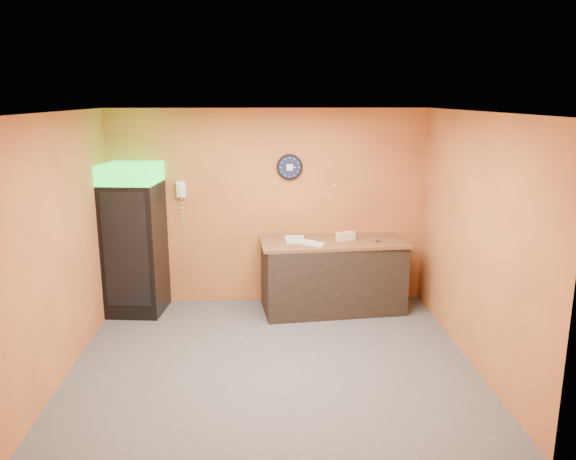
{
  "coord_description": "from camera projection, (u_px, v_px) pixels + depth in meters",
  "views": [
    {
      "loc": [
        -0.13,
        -5.91,
        2.96
      ],
      "look_at": [
        0.21,
        0.6,
        1.4
      ],
      "focal_mm": 35.0,
      "sensor_mm": 36.0,
      "label": 1
    }
  ],
  "objects": [
    {
      "name": "beverage_cooler",
      "position": [
        134.0,
        242.0,
        7.67
      ],
      "size": [
        0.8,
        0.81,
        2.08
      ],
      "rotation": [
        0.0,
        0.0,
        -0.11
      ],
      "color": "black",
      "rests_on": "floor"
    },
    {
      "name": "ceiling",
      "position": [
        271.0,
        112.0,
        5.79
      ],
      "size": [
        4.5,
        4.0,
        0.02
      ],
      "primitive_type": "cube",
      "color": "white",
      "rests_on": "back_wall"
    },
    {
      "name": "butcher_paper",
      "position": [
        333.0,
        242.0,
        7.78
      ],
      "size": [
        2.06,
        1.0,
        0.04
      ],
      "primitive_type": "cube",
      "rotation": [
        0.0,
        0.0,
        0.07
      ],
      "color": "brown",
      "rests_on": "prep_counter"
    },
    {
      "name": "wall_clock",
      "position": [
        290.0,
        167.0,
        7.91
      ],
      "size": [
        0.37,
        0.06,
        0.37
      ],
      "color": "black",
      "rests_on": "back_wall"
    },
    {
      "name": "wrapped_sandwich_mid",
      "position": [
        314.0,
        244.0,
        7.52
      ],
      "size": [
        0.3,
        0.24,
        0.04
      ],
      "primitive_type": "cube",
      "rotation": [
        0.0,
        0.0,
        -0.53
      ],
      "color": "silver",
      "rests_on": "butcher_paper"
    },
    {
      "name": "sub_roll_stack",
      "position": [
        346.0,
        236.0,
        7.78
      ],
      "size": [
        0.29,
        0.2,
        0.12
      ],
      "rotation": [
        0.0,
        0.0,
        0.42
      ],
      "color": "beige",
      "rests_on": "butcher_paper"
    },
    {
      "name": "floor",
      "position": [
        273.0,
        361.0,
        6.44
      ],
      "size": [
        4.5,
        4.5,
        0.0
      ],
      "primitive_type": "plane",
      "color": "#47474C",
      "rests_on": "ground"
    },
    {
      "name": "kitchen_tool",
      "position": [
        317.0,
        239.0,
        7.72
      ],
      "size": [
        0.06,
        0.06,
        0.06
      ],
      "primitive_type": "cylinder",
      "color": "silver",
      "rests_on": "butcher_paper"
    },
    {
      "name": "left_wall",
      "position": [
        62.0,
        246.0,
        6.0
      ],
      "size": [
        0.02,
        4.0,
        2.8
      ],
      "primitive_type": "cube",
      "color": "#C27836",
      "rests_on": "floor"
    },
    {
      "name": "back_wall",
      "position": [
        268.0,
        207.0,
        8.05
      ],
      "size": [
        4.5,
        0.02,
        2.8
      ],
      "primitive_type": "cube",
      "color": "#C27836",
      "rests_on": "floor"
    },
    {
      "name": "wrapped_sandwich_right",
      "position": [
        294.0,
        237.0,
        7.88
      ],
      "size": [
        0.27,
        0.13,
        0.04
      ],
      "primitive_type": "cube",
      "rotation": [
        0.0,
        0.0,
        -0.08
      ],
      "color": "silver",
      "rests_on": "butcher_paper"
    },
    {
      "name": "right_wall",
      "position": [
        474.0,
        240.0,
        6.23
      ],
      "size": [
        0.02,
        4.0,
        2.8
      ],
      "primitive_type": "cube",
      "color": "#C27836",
      "rests_on": "floor"
    },
    {
      "name": "prep_counter",
      "position": [
        333.0,
        277.0,
        7.9
      ],
      "size": [
        2.01,
        1.06,
        0.97
      ],
      "primitive_type": "cube",
      "rotation": [
        0.0,
        0.0,
        0.11
      ],
      "color": "black",
      "rests_on": "floor"
    },
    {
      "name": "wall_phone",
      "position": [
        181.0,
        190.0,
        7.88
      ],
      "size": [
        0.12,
        0.11,
        0.23
      ],
      "color": "white",
      "rests_on": "back_wall"
    },
    {
      "name": "wrapped_sandwich_left",
      "position": [
        298.0,
        241.0,
        7.65
      ],
      "size": [
        0.32,
        0.17,
        0.04
      ],
      "primitive_type": "cube",
      "rotation": [
        0.0,
        0.0,
        -0.17
      ],
      "color": "silver",
      "rests_on": "butcher_paper"
    }
  ]
}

